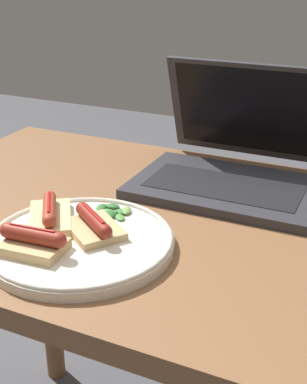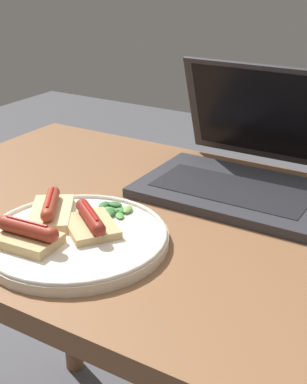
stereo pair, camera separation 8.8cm
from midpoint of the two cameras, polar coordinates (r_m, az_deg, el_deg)
name	(u,v)px [view 2 (the right image)]	position (r m, az deg, el deg)	size (l,w,h in m)	color
desk	(188,274)	(0.97, 6.36, -8.79)	(1.18, 0.66, 0.75)	brown
laptop	(244,168)	(1.05, 12.05, 2.50)	(0.35, 0.31, 0.23)	#2D2D33
plate	(76,238)	(0.84, -5.31, -4.94)	(0.29, 0.29, 0.02)	silver
sausage_toast_left	(91,222)	(0.85, -3.79, -3.31)	(0.12, 0.12, 0.04)	tan
sausage_toast_middle	(28,235)	(0.82, -10.24, -4.63)	(0.11, 0.07, 0.04)	tan
sausage_toast_right	(51,210)	(0.90, -8.15, -1.94)	(0.12, 0.14, 0.04)	#D6B784
salad_pile	(112,210)	(0.91, -1.73, -2.03)	(0.07, 0.07, 0.01)	#4C8E3D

